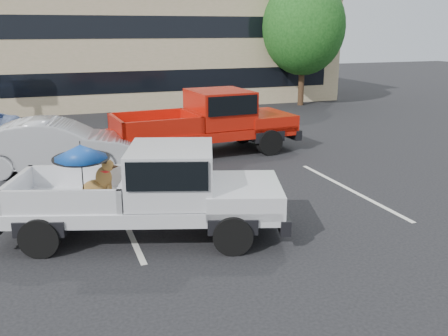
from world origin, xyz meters
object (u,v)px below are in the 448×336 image
(tree_back, at_px, (205,24))
(silver_pickup, at_px, (160,187))
(red_pickup, at_px, (214,119))
(silver_sedan, at_px, (56,146))
(tree_right, at_px, (304,27))

(tree_back, height_order, silver_pickup, tree_back)
(tree_back, distance_m, silver_pickup, 24.97)
(silver_pickup, xyz_separation_m, red_pickup, (3.33, 6.39, 0.12))
(red_pickup, xyz_separation_m, silver_sedan, (-5.17, -0.62, -0.38))
(tree_back, height_order, silver_sedan, tree_back)
(tree_right, bearing_deg, silver_sedan, -144.34)
(tree_right, bearing_deg, silver_pickup, -126.74)
(tree_right, height_order, silver_sedan, tree_right)
(tree_right, distance_m, silver_sedan, 16.65)
(tree_right, relative_size, silver_sedan, 1.42)
(tree_back, xyz_separation_m, silver_pickup, (-8.40, -23.27, -3.36))
(tree_right, relative_size, tree_back, 0.95)
(silver_pickup, bearing_deg, tree_right, 71.21)
(silver_sedan, bearing_deg, tree_back, -19.43)
(tree_right, height_order, red_pickup, tree_right)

